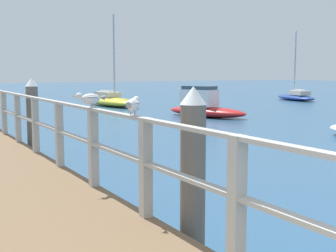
# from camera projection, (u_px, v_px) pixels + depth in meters

# --- Properties ---
(pier_railing) EXTENTS (0.12, 22.64, 1.14)m
(pier_railing) POSITION_uv_depth(u_px,v_px,m) (4.00, 108.00, 11.96)
(pier_railing) COLOR #B2ADA3
(pier_railing) RESTS_ON pier_deck
(dock_piling_near) EXTENTS (0.29, 0.29, 1.86)m
(dock_piling_near) POSITION_uv_depth(u_px,v_px,m) (193.00, 170.00, 4.96)
(dock_piling_near) COLOR #6B6056
(dock_piling_near) RESTS_ON ground_plane
(dock_piling_far) EXTENTS (0.29, 0.29, 1.86)m
(dock_piling_far) POSITION_uv_depth(u_px,v_px,m) (33.00, 116.00, 10.92)
(dock_piling_far) COLOR #6B6056
(dock_piling_far) RESTS_ON ground_plane
(seagull_foreground) EXTENTS (0.34, 0.40, 0.21)m
(seagull_foreground) POSITION_uv_depth(u_px,v_px,m) (133.00, 104.00, 5.30)
(seagull_foreground) COLOR white
(seagull_foreground) RESTS_ON pier_railing
(seagull_background) EXTENTS (0.48, 0.18, 0.21)m
(seagull_background) POSITION_uv_depth(u_px,v_px,m) (90.00, 98.00, 6.45)
(seagull_background) COLOR white
(seagull_background) RESTS_ON pier_railing
(boat_1) EXTENTS (2.48, 4.25, 1.37)m
(boat_1) POSITION_uv_depth(u_px,v_px,m) (204.00, 107.00, 20.18)
(boat_1) COLOR red
(boat_1) RESTS_ON ground_plane
(boat_2) EXTENTS (2.55, 4.49, 4.80)m
(boat_2) POSITION_uv_depth(u_px,v_px,m) (296.00, 96.00, 31.69)
(boat_2) COLOR navy
(boat_2) RESTS_ON ground_plane
(boat_3) EXTENTS (1.91, 5.24, 5.24)m
(boat_3) POSITION_uv_depth(u_px,v_px,m) (112.00, 100.00, 26.43)
(boat_3) COLOR gold
(boat_3) RESTS_ON ground_plane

